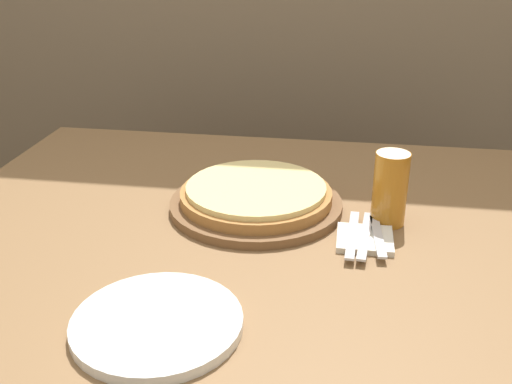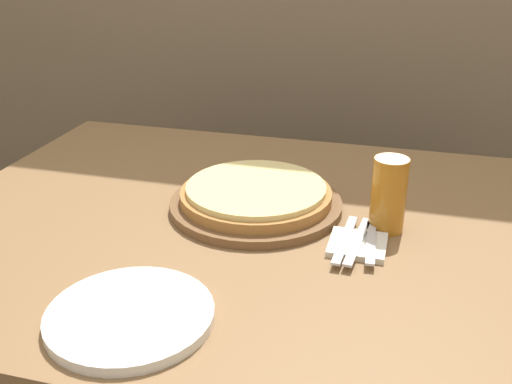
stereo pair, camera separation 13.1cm
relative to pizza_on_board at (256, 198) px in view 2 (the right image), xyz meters
The scene contains 8 objects.
dining_table 0.42m from the pizza_on_board, 102.63° to the right, with size 1.35×1.09×0.78m.
pizza_on_board is the anchor object (origin of this frame).
beer_glass 0.29m from the pizza_on_board, ahead, with size 0.07×0.07×0.16m.
dinner_plate 0.46m from the pizza_on_board, 100.82° to the right, with size 0.27×0.27×0.02m.
napkin_stack 0.26m from the pizza_on_board, 26.19° to the right, with size 0.11×0.11×0.01m.
fork 0.24m from the pizza_on_board, 28.81° to the right, with size 0.03×0.20×0.00m.
dinner_knife 0.26m from the pizza_on_board, 26.19° to the right, with size 0.04×0.20×0.00m.
spoon 0.29m from the pizza_on_board, 23.98° to the right, with size 0.03×0.17×0.00m.
Camera 2 is at (0.33, -1.09, 1.35)m, focal length 42.00 mm.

